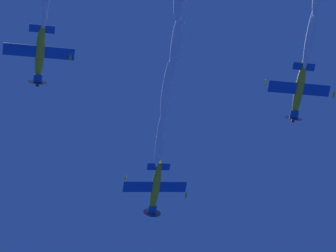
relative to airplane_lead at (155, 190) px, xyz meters
name	(u,v)px	position (x,y,z in m)	size (l,w,h in m)	color
airplane_lead	(155,190)	(0.00, 0.00, 0.00)	(7.44, 7.98, 3.35)	gold
airplane_left_wingman	(40,55)	(11.10, -18.48, 0.05)	(7.47, 8.01, 3.02)	gold
airplane_right_wingman	(299,92)	(17.56, 11.96, 0.44)	(7.48, 8.10, 2.79)	gold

